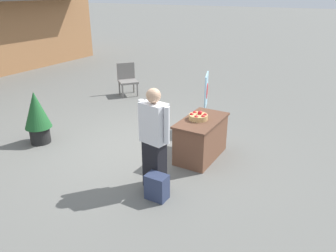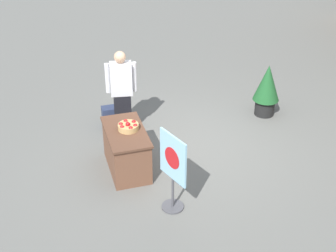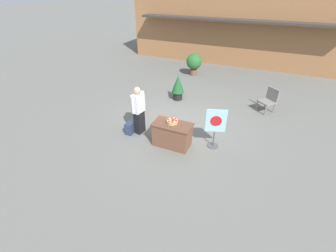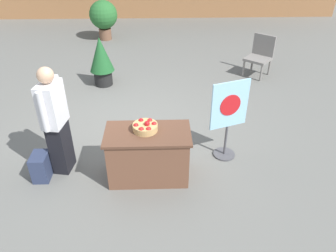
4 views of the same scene
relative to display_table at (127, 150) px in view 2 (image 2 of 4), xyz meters
name	(u,v)px [view 2 (image 2 of 4)]	position (x,y,z in m)	size (l,w,h in m)	color
ground_plane	(188,148)	(-0.33, 1.28, -0.40)	(120.00, 120.00, 0.00)	slate
display_table	(127,150)	(0.00, 0.00, 0.00)	(1.24, 0.68, 0.80)	brown
apple_basket	(128,126)	(-0.03, 0.06, 0.46)	(0.36, 0.36, 0.16)	tan
person_visitor	(122,92)	(-1.35, 0.22, 0.48)	(0.32, 0.60, 1.72)	black
backpack	(111,116)	(-1.63, 0.00, -0.19)	(0.24, 0.34, 0.42)	#2D3856
poster_board	(173,169)	(1.25, 0.47, 0.35)	(0.61, 0.36, 1.36)	#4C4C51
potted_plant_far_left	(267,88)	(-1.14, 3.29, 0.23)	(0.56, 0.56, 1.15)	black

